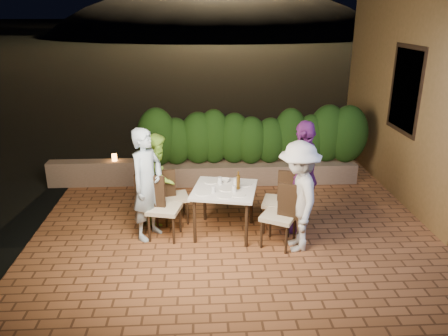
{
  "coord_description": "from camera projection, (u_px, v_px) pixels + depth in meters",
  "views": [
    {
      "loc": [
        -0.85,
        -6.04,
        3.32
      ],
      "look_at": [
        -0.5,
        0.23,
        1.05
      ],
      "focal_mm": 35.0,
      "sensor_mm": 36.0,
      "label": 1
    }
  ],
  "objects": [
    {
      "name": "ground",
      "position": [
        257.0,
        236.0,
        6.85
      ],
      "size": [
        400.0,
        400.0,
        0.0
      ],
      "primitive_type": "plane",
      "color": "black",
      "rests_on": "ground"
    },
    {
      "name": "terrace_floor",
      "position": [
        253.0,
        225.0,
        7.34
      ],
      "size": [
        7.0,
        6.0,
        0.15
      ],
      "primitive_type": "cube",
      "color": "brown",
      "rests_on": "ground"
    },
    {
      "name": "building_wall",
      "position": [
        440.0,
        58.0,
        8.06
      ],
      "size": [
        1.6,
        5.0,
        5.0
      ],
      "primitive_type": "cube",
      "color": "olive",
      "rests_on": "ground"
    },
    {
      "name": "window_pane",
      "position": [
        407.0,
        90.0,
        7.72
      ],
      "size": [
        0.08,
        1.0,
        1.4
      ],
      "primitive_type": "cube",
      "color": "black",
      "rests_on": "building_wall"
    },
    {
      "name": "window_frame",
      "position": [
        407.0,
        90.0,
        7.72
      ],
      "size": [
        0.06,
        1.15,
        1.55
      ],
      "primitive_type": "cube",
      "color": "black",
      "rests_on": "building_wall"
    },
    {
      "name": "planter",
      "position": [
        252.0,
        172.0,
        8.94
      ],
      "size": [
        4.2,
        0.55,
        0.4
      ],
      "primitive_type": "cube",
      "color": "#7C644F",
      "rests_on": "ground"
    },
    {
      "name": "hedge",
      "position": [
        253.0,
        137.0,
        8.69
      ],
      "size": [
        4.0,
        0.7,
        1.1
      ],
      "primitive_type": null,
      "color": "#18380F",
      "rests_on": "planter"
    },
    {
      "name": "parapet",
      "position": [
        104.0,
        173.0,
        8.77
      ],
      "size": [
        2.2,
        0.3,
        0.5
      ],
      "primitive_type": "cube",
      "color": "#7C644F",
      "rests_on": "ground"
    },
    {
      "name": "hill",
      "position": [
        218.0,
        63.0,
        64.66
      ],
      "size": [
        52.0,
        40.0,
        22.0
      ],
      "primitive_type": "ellipsoid",
      "color": "black",
      "rests_on": "ground"
    },
    {
      "name": "dining_table",
      "position": [
        224.0,
        211.0,
        6.81
      ],
      "size": [
        1.12,
        1.12,
        0.75
      ],
      "primitive_type": null,
      "rotation": [
        0.0,
        0.0,
        -0.21
      ],
      "color": "white",
      "rests_on": "ground"
    },
    {
      "name": "plate_nw",
      "position": [
        203.0,
        193.0,
        6.5
      ],
      "size": [
        0.22,
        0.22,
        0.01
      ],
      "primitive_type": "cylinder",
      "color": "white",
      "rests_on": "dining_table"
    },
    {
      "name": "plate_sw",
      "position": [
        211.0,
        182.0,
        6.95
      ],
      "size": [
        0.23,
        0.23,
        0.01
      ],
      "primitive_type": "cylinder",
      "color": "white",
      "rests_on": "dining_table"
    },
    {
      "name": "plate_ne",
      "position": [
        238.0,
        194.0,
        6.46
      ],
      "size": [
        0.23,
        0.23,
        0.01
      ],
      "primitive_type": "cylinder",
      "color": "white",
      "rests_on": "dining_table"
    },
    {
      "name": "plate_se",
      "position": [
        244.0,
        184.0,
        6.84
      ],
      "size": [
        0.24,
        0.24,
        0.01
      ],
      "primitive_type": "cylinder",
      "color": "white",
      "rests_on": "dining_table"
    },
    {
      "name": "plate_centre",
      "position": [
        226.0,
        189.0,
        6.66
      ],
      "size": [
        0.24,
        0.24,
        0.01
      ],
      "primitive_type": "cylinder",
      "color": "white",
      "rests_on": "dining_table"
    },
    {
      "name": "plate_front",
      "position": [
        225.0,
        196.0,
        6.41
      ],
      "size": [
        0.23,
        0.23,
        0.01
      ],
      "primitive_type": "cylinder",
      "color": "white",
      "rests_on": "dining_table"
    },
    {
      "name": "glass_nw",
      "position": [
        213.0,
        189.0,
        6.53
      ],
      "size": [
        0.06,
        0.06,
        0.1
      ],
      "primitive_type": "cylinder",
      "color": "silver",
      "rests_on": "dining_table"
    },
    {
      "name": "glass_sw",
      "position": [
        220.0,
        181.0,
        6.83
      ],
      "size": [
        0.07,
        0.07,
        0.12
      ],
      "primitive_type": "cylinder",
      "color": "silver",
      "rests_on": "dining_table"
    },
    {
      "name": "glass_ne",
      "position": [
        234.0,
        189.0,
        6.52
      ],
      "size": [
        0.06,
        0.06,
        0.11
      ],
      "primitive_type": "cylinder",
      "color": "silver",
      "rests_on": "dining_table"
    },
    {
      "name": "glass_se",
      "position": [
        235.0,
        181.0,
        6.81
      ],
      "size": [
        0.07,
        0.07,
        0.11
      ],
      "primitive_type": "cylinder",
      "color": "silver",
      "rests_on": "dining_table"
    },
    {
      "name": "beer_bottle",
      "position": [
        238.0,
        180.0,
        6.62
      ],
      "size": [
        0.06,
        0.06,
        0.29
      ],
      "primitive_type": null,
      "color": "#4D310C",
      "rests_on": "dining_table"
    },
    {
      "name": "bowl",
      "position": [
        224.0,
        180.0,
        6.95
      ],
      "size": [
        0.2,
        0.2,
        0.04
      ],
      "primitive_type": "imported",
      "rotation": [
        0.0,
        0.0,
        -0.19
      ],
      "color": "white",
      "rests_on": "dining_table"
    },
    {
      "name": "chair_left_front",
      "position": [
        164.0,
        207.0,
        6.63
      ],
      "size": [
        0.56,
        0.56,
        1.01
      ],
      "primitive_type": null,
      "rotation": [
        0.0,
        0.0,
        -0.23
      ],
      "color": "black",
      "rests_on": "ground"
    },
    {
      "name": "chair_left_back",
      "position": [
        175.0,
        196.0,
        7.16
      ],
      "size": [
        0.5,
        0.5,
        0.92
      ],
      "primitive_type": null,
      "rotation": [
        0.0,
        0.0,
        0.21
      ],
      "color": "black",
      "rests_on": "ground"
    },
    {
      "name": "chair_right_front",
      "position": [
        279.0,
        215.0,
        6.4
      ],
      "size": [
        0.63,
        0.63,
        1.0
      ],
      "primitive_type": null,
      "rotation": [
        0.0,
        0.0,
        2.64
      ],
      "color": "black",
      "rests_on": "ground"
    },
    {
      "name": "chair_right_back",
      "position": [
        278.0,
        201.0,
        6.84
      ],
      "size": [
        0.59,
        0.59,
        1.02
      ],
      "primitive_type": null,
      "rotation": [
        0.0,
        0.0,
        2.84
      ],
      "color": "black",
      "rests_on": "ground"
    },
    {
      "name": "diner_blue",
      "position": [
        147.0,
        184.0,
        6.54
      ],
      "size": [
        0.68,
        0.76,
        1.74
      ],
      "primitive_type": "imported",
      "rotation": [
        0.0,
        0.0,
        1.03
      ],
      "color": "#A2BDD1",
      "rests_on": "ground"
    },
    {
      "name": "diner_green",
      "position": [
        158.0,
        178.0,
        7.13
      ],
      "size": [
        0.6,
        0.75,
        1.49
      ],
      "primitive_type": "imported",
      "rotation": [
        0.0,
        0.0,
        1.53
      ],
      "color": "#9EDF45",
      "rests_on": "ground"
    },
    {
      "name": "diner_white",
      "position": [
        298.0,
        197.0,
        6.22
      ],
      "size": [
        0.61,
        1.06,
        1.64
      ],
      "primitive_type": "imported",
      "rotation": [
        0.0,
        0.0,
        -1.56
      ],
      "color": "silver",
      "rests_on": "ground"
    },
    {
      "name": "diner_purple",
      "position": [
        303.0,
        177.0,
        6.74
      ],
      "size": [
        0.74,
        1.14,
        1.8
      ],
      "primitive_type": "imported",
      "rotation": [
        0.0,
        0.0,
        -1.88
      ],
      "color": "#6B2672",
      "rests_on": "ground"
    },
    {
      "name": "parapet_lamp",
      "position": [
        114.0,
        157.0,
        8.67
      ],
      "size": [
        0.1,
        0.1,
        0.14
      ],
      "primitive_type": "cylinder",
      "color": "orange",
      "rests_on": "parapet"
    }
  ]
}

